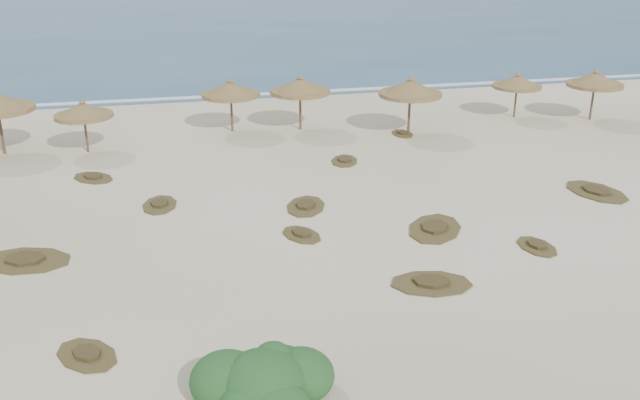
# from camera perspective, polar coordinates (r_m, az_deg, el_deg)

# --- Properties ---
(ground) EXTENTS (160.00, 160.00, 0.00)m
(ground) POSITION_cam_1_polar(r_m,az_deg,el_deg) (19.63, 4.20, -8.83)
(ground) COLOR beige
(ground) RESTS_ON ground
(ocean) EXTENTS (200.00, 100.00, 0.01)m
(ocean) POSITION_cam_1_polar(r_m,az_deg,el_deg) (91.85, -9.45, 15.15)
(ocean) COLOR #265374
(ocean) RESTS_ON ground
(foam_line) EXTENTS (70.00, 0.60, 0.01)m
(foam_line) POSITION_cam_1_polar(r_m,az_deg,el_deg) (43.62, -5.48, 8.38)
(foam_line) COLOR silver
(foam_line) RESTS_ON ground
(palapa_2) EXTENTS (3.29, 3.29, 2.47)m
(palapa_2) POSITION_cam_1_polar(r_m,az_deg,el_deg) (33.78, -18.42, 6.80)
(palapa_2) COLOR brown
(palapa_2) RESTS_ON ground
(palapa_3) EXTENTS (3.68, 3.68, 2.70)m
(palapa_3) POSITION_cam_1_polar(r_m,az_deg,el_deg) (35.58, -7.17, 8.75)
(palapa_3) COLOR brown
(palapa_3) RESTS_ON ground
(palapa_4) EXTENTS (3.92, 3.92, 2.81)m
(palapa_4) POSITION_cam_1_polar(r_m,az_deg,el_deg) (35.63, -1.61, 9.07)
(palapa_4) COLOR brown
(palapa_4) RESTS_ON ground
(palapa_5) EXTENTS (3.78, 3.78, 2.90)m
(palapa_5) POSITION_cam_1_polar(r_m,az_deg,el_deg) (35.11, 7.24, 8.83)
(palapa_5) COLOR brown
(palapa_5) RESTS_ON ground
(palapa_6) EXTENTS (2.93, 2.93, 2.44)m
(palapa_6) POSITION_cam_1_polar(r_m,az_deg,el_deg) (39.38, 15.51, 9.08)
(palapa_6) COLOR brown
(palapa_6) RESTS_ON ground
(palapa_7) EXTENTS (3.05, 3.05, 2.72)m
(palapa_7) POSITION_cam_1_polar(r_m,az_deg,el_deg) (40.09, 21.16, 8.95)
(palapa_7) COLOR brown
(palapa_7) RESTS_ON ground
(bush) EXTENTS (3.22, 2.84, 1.44)m
(bush) POSITION_cam_1_polar(r_m,az_deg,el_deg) (16.06, -4.50, -14.54)
(bush) COLOR #2B6129
(bush) RESTS_ON ground
(scrub_1) EXTENTS (3.28, 2.59, 0.16)m
(scrub_1) POSITION_cam_1_polar(r_m,az_deg,el_deg) (24.00, -22.52, -4.46)
(scrub_1) COLOR brown
(scrub_1) RESTS_ON ground
(scrub_2) EXTENTS (1.67, 1.96, 0.16)m
(scrub_2) POSITION_cam_1_polar(r_m,az_deg,el_deg) (23.93, -1.49, -2.76)
(scrub_2) COLOR brown
(scrub_2) RESTS_ON ground
(scrub_3) EXTENTS (2.92, 3.19, 0.16)m
(scrub_3) POSITION_cam_1_polar(r_m,az_deg,el_deg) (24.70, 9.16, -2.24)
(scrub_3) COLOR brown
(scrub_3) RESTS_ON ground
(scrub_4) EXTENTS (1.24, 1.75, 0.16)m
(scrub_4) POSITION_cam_1_polar(r_m,az_deg,el_deg) (24.13, 16.96, -3.55)
(scrub_4) COLOR brown
(scrub_4) RESTS_ON ground
(scrub_5) EXTENTS (2.41, 3.09, 0.16)m
(scrub_5) POSITION_cam_1_polar(r_m,az_deg,el_deg) (29.66, 21.24, 0.65)
(scrub_5) COLOR brown
(scrub_5) RESTS_ON ground
(scrub_6) EXTENTS (2.21, 2.23, 0.16)m
(scrub_6) POSITION_cam_1_polar(r_m,az_deg,el_deg) (30.60, -17.69, 1.74)
(scrub_6) COLOR brown
(scrub_6) RESTS_ON ground
(scrub_7) EXTENTS (1.61, 2.01, 0.16)m
(scrub_7) POSITION_cam_1_polar(r_m,az_deg,el_deg) (31.23, 1.97, 3.17)
(scrub_7) COLOR brown
(scrub_7) RESTS_ON ground
(scrub_9) EXTENTS (2.68, 2.01, 0.16)m
(scrub_9) POSITION_cam_1_polar(r_m,az_deg,el_deg) (21.10, 8.89, -6.57)
(scrub_9) COLOR brown
(scrub_9) RESTS_ON ground
(scrub_10) EXTENTS (1.03, 1.54, 0.16)m
(scrub_10) POSITION_cam_1_polar(r_m,az_deg,el_deg) (35.47, 6.61, 5.31)
(scrub_10) COLOR brown
(scrub_10) RESTS_ON ground
(scrub_11) EXTENTS (2.09, 2.20, 0.16)m
(scrub_11) POSITION_cam_1_polar(r_m,az_deg,el_deg) (18.61, -18.15, -11.67)
(scrub_11) COLOR brown
(scrub_11) RESTS_ON ground
(scrub_13) EXTENTS (2.03, 2.49, 0.16)m
(scrub_13) POSITION_cam_1_polar(r_m,az_deg,el_deg) (26.26, -1.15, -0.47)
(scrub_13) COLOR brown
(scrub_13) RESTS_ON ground
(scrub_14) EXTENTS (1.49, 2.07, 0.16)m
(scrub_14) POSITION_cam_1_polar(r_m,az_deg,el_deg) (27.05, -12.71, -0.35)
(scrub_14) COLOR brown
(scrub_14) RESTS_ON ground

